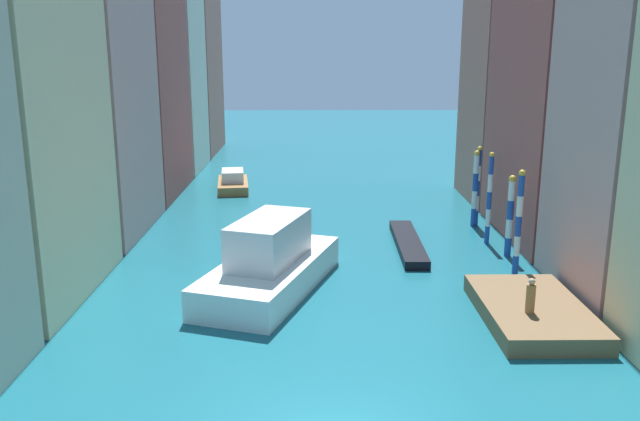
# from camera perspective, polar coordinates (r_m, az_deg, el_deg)

# --- Properties ---
(ground_plane) EXTENTS (154.00, 154.00, 0.00)m
(ground_plane) POSITION_cam_1_polar(r_m,az_deg,el_deg) (42.08, 0.18, -1.00)
(ground_plane) COLOR #196070
(building_left_1) EXTENTS (6.37, 10.25, 14.78)m
(building_left_1) POSITION_cam_1_polar(r_m,az_deg,el_deg) (31.38, -25.64, 6.28)
(building_left_1) COLOR beige
(building_left_1) RESTS_ON ground
(building_left_2) EXTENTS (6.37, 10.13, 14.95)m
(building_left_2) POSITION_cam_1_polar(r_m,az_deg,el_deg) (41.12, -19.57, 8.47)
(building_left_2) COLOR tan
(building_left_2) RESTS_ON ground
(building_left_3) EXTENTS (6.37, 11.04, 16.36)m
(building_left_3) POSITION_cam_1_polar(r_m,az_deg,el_deg) (51.35, -15.81, 10.47)
(building_left_3) COLOR #B25147
(building_left_3) RESTS_ON ground
(building_left_4) EXTENTS (6.37, 8.87, 19.37)m
(building_left_4) POSITION_cam_1_polar(r_m,az_deg,el_deg) (61.34, -13.40, 12.50)
(building_left_4) COLOR beige
(building_left_4) RESTS_ON ground
(building_left_5) EXTENTS (6.37, 11.34, 21.25)m
(building_left_5) POSITION_cam_1_polar(r_m,az_deg,el_deg) (71.60, -11.61, 13.50)
(building_left_5) COLOR #C6705B
(building_left_5) RESTS_ON ground
(building_right_2) EXTENTS (6.37, 11.02, 19.61)m
(building_right_2) POSITION_cam_1_polar(r_m,az_deg,el_deg) (40.18, 20.77, 11.59)
(building_right_2) COLOR #B25147
(building_right_2) RESTS_ON ground
(building_right_3) EXTENTS (6.37, 8.15, 16.10)m
(building_right_3) POSITION_cam_1_polar(r_m,az_deg,el_deg) (49.41, 16.53, 10.14)
(building_right_3) COLOR #C6705B
(building_right_3) RESTS_ON ground
(waterfront_dock) EXTENTS (4.02, 6.97, 0.73)m
(waterfront_dock) POSITION_cam_1_polar(r_m,az_deg,el_deg) (28.54, 17.88, -8.31)
(waterfront_dock) COLOR brown
(waterfront_dock) RESTS_ON ground
(person_on_dock) EXTENTS (0.36, 0.36, 1.41)m
(person_on_dock) POSITION_cam_1_polar(r_m,az_deg,el_deg) (27.19, 17.76, -7.13)
(person_on_dock) COLOR olive
(person_on_dock) RESTS_ON waterfront_dock
(mooring_pole_0) EXTENTS (0.33, 0.33, 5.24)m
(mooring_pole_0) POSITION_cam_1_polar(r_m,az_deg,el_deg) (33.08, 16.81, -0.98)
(mooring_pole_0) COLOR #1E479E
(mooring_pole_0) RESTS_ON ground
(mooring_pole_1) EXTENTS (0.38, 0.38, 4.40)m
(mooring_pole_1) POSITION_cam_1_polar(r_m,az_deg,el_deg) (36.11, 16.12, -0.38)
(mooring_pole_1) COLOR #1E479E
(mooring_pole_1) RESTS_ON ground
(mooring_pole_2) EXTENTS (0.29, 0.29, 5.24)m
(mooring_pole_2) POSITION_cam_1_polar(r_m,az_deg,el_deg) (38.14, 14.44, 1.10)
(mooring_pole_2) COLOR #1E479E
(mooring_pole_2) RESTS_ON ground
(mooring_pole_3) EXTENTS (0.35, 0.35, 4.75)m
(mooring_pole_3) POSITION_cam_1_polar(r_m,az_deg,el_deg) (41.75, 13.27, 1.93)
(mooring_pole_3) COLOR #1E479E
(mooring_pole_3) RESTS_ON ground
(mooring_pole_4) EXTENTS (0.30, 0.30, 4.99)m
(mooring_pole_4) POSITION_cam_1_polar(r_m,az_deg,el_deg) (41.89, 13.49, 2.12)
(mooring_pole_4) COLOR #1E479E
(mooring_pole_4) RESTS_ON ground
(vaporetto_white) EXTENTS (6.60, 10.10, 3.38)m
(vaporetto_white) POSITION_cam_1_polar(r_m,az_deg,el_deg) (30.26, -4.38, -4.63)
(vaporetto_white) COLOR white
(vaporetto_white) RESTS_ON ground
(gondola_black) EXTENTS (1.45, 8.09, 0.48)m
(gondola_black) POSITION_cam_1_polar(r_m,az_deg,el_deg) (37.06, 7.62, -2.81)
(gondola_black) COLOR black
(gondola_black) RESTS_ON ground
(motorboat_0) EXTENTS (2.91, 5.65, 1.55)m
(motorboat_0) POSITION_cam_1_polar(r_m,az_deg,el_deg) (52.01, -7.55, 2.44)
(motorboat_0) COLOR olive
(motorboat_0) RESTS_ON ground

